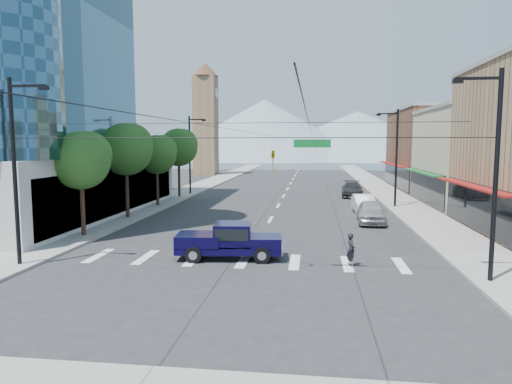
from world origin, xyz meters
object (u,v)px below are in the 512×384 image
at_px(pickup_truck, 229,240).
at_px(pedestrian, 351,250).
at_px(parked_car_near, 371,212).
at_px(parked_car_mid, 364,204).
at_px(parked_car_far, 352,189).

distance_m(pickup_truck, pedestrian, 6.20).
relative_size(parked_car_near, parked_car_mid, 1.04).
height_order(parked_car_near, parked_car_far, parked_car_near).
bearing_deg(parked_car_far, parked_car_mid, -86.32).
xyz_separation_m(pickup_truck, pedestrian, (6.16, -0.66, -0.15)).
xyz_separation_m(pickup_truck, parked_car_far, (8.63, 28.66, -0.15)).
xyz_separation_m(parked_car_near, parked_car_far, (0.00, 16.94, -0.03)).
xyz_separation_m(pedestrian, parked_car_far, (2.47, 29.32, 0.00)).
distance_m(parked_car_near, parked_car_mid, 4.87).
distance_m(pickup_truck, parked_car_near, 14.55).
distance_m(pedestrian, parked_car_near, 12.62).
bearing_deg(parked_car_mid, parked_car_near, -92.45).
bearing_deg(pickup_truck, parked_car_far, 67.69).
bearing_deg(pedestrian, parked_car_near, -28.61).
height_order(pickup_truck, parked_car_far, pickup_truck).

